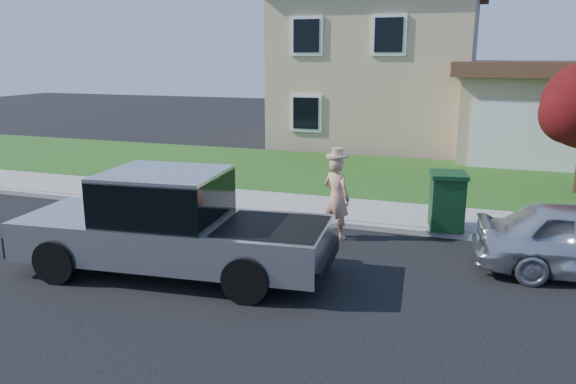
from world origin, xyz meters
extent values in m
plane|color=black|center=(0.00, 0.00, 0.00)|extent=(80.00, 80.00, 0.00)
cube|color=gray|center=(1.00, 2.90, 0.06)|extent=(40.00, 0.20, 0.12)
cube|color=gray|center=(1.00, 4.00, 0.07)|extent=(40.00, 2.00, 0.15)
cube|color=#1D4513|center=(1.00, 8.50, 0.05)|extent=(40.00, 7.00, 0.10)
cube|color=tan|center=(0.00, 17.00, 3.20)|extent=(8.00, 9.00, 6.40)
cube|color=tan|center=(6.50, 14.00, 1.60)|extent=(5.50, 6.00, 3.20)
cube|color=white|center=(6.50, 10.98, 1.25)|extent=(4.60, 0.12, 2.30)
cube|color=#4C2D1E|center=(6.50, 14.00, 3.40)|extent=(6.20, 6.80, 0.50)
cube|color=white|center=(-2.20, 12.45, 4.60)|extent=(1.30, 0.10, 1.50)
cube|color=white|center=(1.00, 12.45, 4.60)|extent=(1.30, 0.10, 1.50)
cube|color=black|center=(-2.20, 12.45, 1.60)|extent=(1.30, 0.10, 1.50)
cylinder|color=black|center=(-2.26, -1.89, 0.39)|extent=(0.80, 0.36, 0.78)
cylinder|color=black|center=(-2.42, -0.11, 0.39)|extent=(0.80, 0.36, 0.78)
cylinder|color=black|center=(1.17, -1.57, 0.39)|extent=(0.80, 0.36, 0.78)
cylinder|color=black|center=(1.01, 0.20, 0.39)|extent=(0.80, 0.36, 0.78)
cube|color=#B9BBC1|center=(-0.55, -0.84, 0.67)|extent=(5.68, 2.44, 0.70)
cube|color=black|center=(-0.70, -0.85, 1.41)|extent=(2.19, 1.98, 0.82)
cube|color=#B9BBC1|center=(-0.70, -0.85, 1.83)|extent=(2.19, 1.98, 0.08)
cube|color=black|center=(1.28, -0.67, 1.00)|extent=(1.89, 1.80, 0.06)
cube|color=black|center=(-3.33, -1.09, 0.53)|extent=(0.29, 1.85, 0.39)
cube|color=black|center=(2.23, -0.58, 0.48)|extent=(0.29, 1.85, 0.24)
cube|color=black|center=(-1.57, 0.12, 1.31)|extent=(0.14, 0.22, 0.17)
imported|color=tan|center=(1.71, 2.08, 0.89)|extent=(0.77, 0.66, 1.79)
cylinder|color=tan|center=(1.71, 2.08, 1.81)|extent=(0.48, 0.48, 0.05)
cylinder|color=tan|center=(1.71, 2.08, 1.88)|extent=(0.24, 0.24, 0.17)
sphere|color=#490F10|center=(6.78, 7.60, 2.34)|extent=(1.67, 1.67, 1.67)
cube|color=black|center=(3.93, 3.10, 0.72)|extent=(0.82, 0.92, 1.15)
cube|color=black|center=(3.93, 3.10, 1.35)|extent=(0.90, 1.00, 0.09)
camera|label=1|loc=(4.52, -9.22, 3.84)|focal=35.00mm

